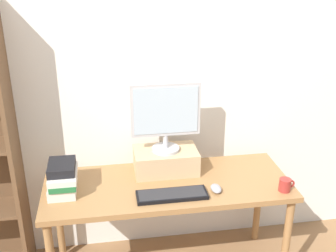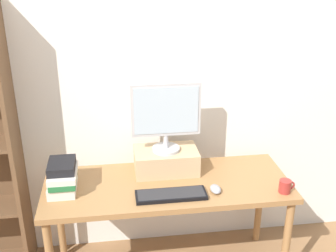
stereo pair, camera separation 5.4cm
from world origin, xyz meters
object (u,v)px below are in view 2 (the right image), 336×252
Objects in this scene: computer_monitor at (166,114)px; coffee_mug at (285,186)px; desk at (167,193)px; computer_mouse at (216,189)px; book_stack at (63,177)px; keyboard at (171,195)px; riser_box at (166,160)px.

coffee_mug is at bearing -28.24° from computer_monitor.
computer_mouse is at bearing -27.58° from desk.
computer_monitor is at bearing 13.11° from book_stack.
book_stack is at bearing 170.93° from coffee_mug.
desk is 0.19m from keyboard.
desk is at bearing -94.69° from riser_box.
keyboard is (-0.02, -0.32, -0.40)m from computer_monitor.
desk is 5.68× the size of book_stack.
computer_mouse is at bearing -9.30° from book_stack.
computer_mouse is at bearing 171.45° from coffee_mug.
coffee_mug reaches higher than desk.
keyboard is 4.25× the size of coffee_mug.
computer_mouse is 0.43m from coffee_mug.
coffee_mug is (0.70, -0.21, 0.12)m from desk.
desk is at bearing -94.73° from computer_monitor.
riser_box is 0.97× the size of keyboard.
riser_box is 0.68m from book_stack.
computer_monitor is (0.01, 0.16, 0.49)m from desk.
computer_mouse reaches higher than desk.
desk is 0.67m from book_stack.
book_stack reaches higher than computer_mouse.
book_stack is 2.74× the size of coffee_mug.
desk is at bearing 152.42° from computer_mouse.
coffee_mug is (0.42, -0.06, 0.02)m from computer_mouse.
keyboard is at bearing -92.74° from computer_monitor.
desk is at bearing 89.20° from keyboard.
computer_monitor is at bearing -90.00° from riser_box.
computer_mouse is 0.38× the size of book_stack.
coffee_mug is at bearing -8.55° from computer_mouse.
coffee_mug is at bearing -3.61° from keyboard.
keyboard is 0.70m from coffee_mug.
book_stack is (-0.92, 0.15, 0.07)m from computer_mouse.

